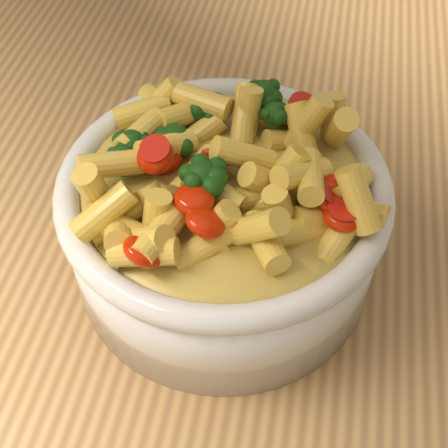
# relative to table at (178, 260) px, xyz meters

# --- Properties ---
(table) EXTENTS (1.20, 0.80, 0.90)m
(table) POSITION_rel_table_xyz_m (0.00, 0.00, 0.00)
(table) COLOR tan
(table) RESTS_ON ground
(serving_bowl) EXTENTS (0.24, 0.24, 0.10)m
(serving_bowl) POSITION_rel_table_xyz_m (0.06, -0.07, 0.15)
(serving_bowl) COLOR silver
(serving_bowl) RESTS_ON table
(pasta_salad) EXTENTS (0.19, 0.19, 0.04)m
(pasta_salad) POSITION_rel_table_xyz_m (0.06, -0.07, 0.22)
(pasta_salad) COLOR #E7B449
(pasta_salad) RESTS_ON serving_bowl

